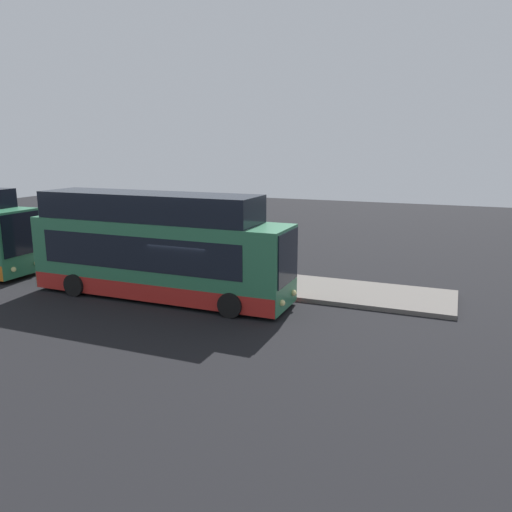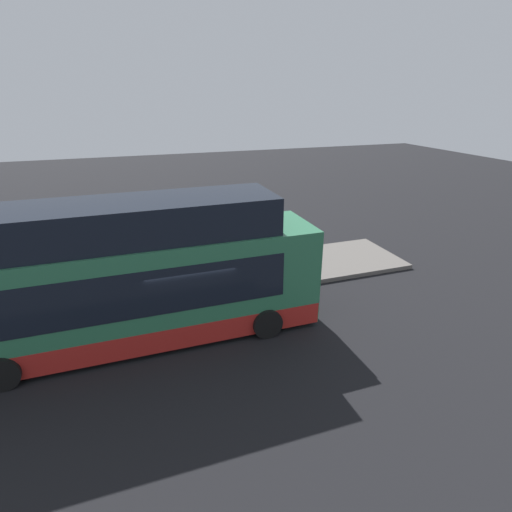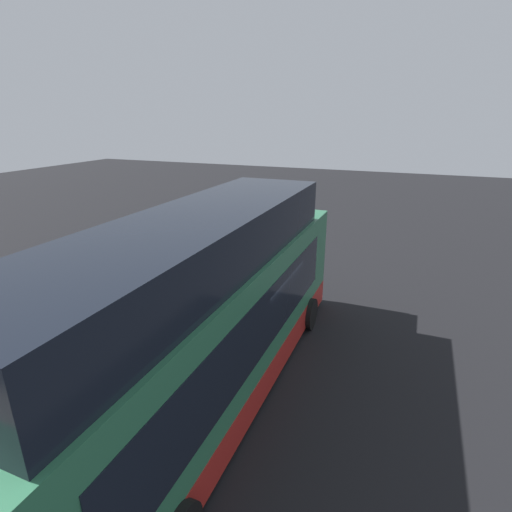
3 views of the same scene
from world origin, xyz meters
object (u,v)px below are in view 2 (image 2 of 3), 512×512
Objects in this scene: passenger_boarding at (228,268)px; sign_post at (90,250)px; passenger_waiting at (154,268)px; passenger_with_bags at (137,260)px; trash_bin at (118,271)px; bus_lead at (129,282)px; suitcase at (142,285)px.

sign_post is at bearing -45.05° from passenger_boarding.
passenger_boarding is 2.72m from passenger_waiting.
passenger_waiting is 2.38m from sign_post.
sign_post is at bearing -147.55° from passenger_with_bags.
passenger_waiting is at bearing -51.41° from trash_bin.
passenger_with_bags is at bearing 12.14° from passenger_waiting.
passenger_boarding is at bearing -17.71° from sign_post.
bus_lead reaches higher than sign_post.
passenger_waiting is (0.92, 2.68, -0.81)m from bus_lead.
sign_post is at bearing 108.57° from bus_lead.
trash_bin is at bearing 94.72° from bus_lead.
passenger_with_bags is 1.69m from sign_post.
passenger_waiting is at bearing -0.39° from suitcase.
sign_post is (-1.19, 3.54, -0.14)m from bus_lead.
passenger_waiting is 0.95× the size of passenger_with_bags.
passenger_with_bags is (0.38, 3.56, -0.76)m from bus_lead.
trash_bin is at bearing 167.04° from passenger_with_bags.
passenger_waiting is at bearing 71.00° from bus_lead.
bus_lead is 4.53m from trash_bin.
passenger_boarding reaches higher than suitcase.
sign_post reaches higher than suitcase.
trash_bin is (-0.35, 4.28, -1.43)m from bus_lead.
bus_lead is 3.66m from passenger_with_bags.
passenger_boarding is 1.78× the size of suitcase.
passenger_waiting is 2.14m from trash_bin.
sign_post is at bearing 152.20° from suitcase.
bus_lead is 2.95m from passenger_waiting.
bus_lead is at bearing 2.24° from passenger_boarding.
sign_post is at bearing 48.32° from passenger_waiting.
bus_lead is at bearing -85.28° from trash_bin.
bus_lead reaches higher than suitcase.
suitcase is (0.05, -0.88, -0.67)m from passenger_with_bags.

